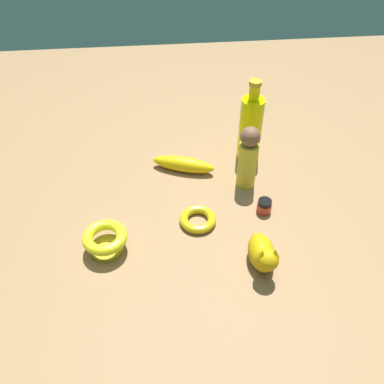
% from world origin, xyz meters
% --- Properties ---
extents(ground, '(2.00, 2.00, 0.00)m').
position_xyz_m(ground, '(0.00, 0.00, 0.00)').
color(ground, '#936D47').
extents(banana, '(0.18, 0.10, 0.04)m').
position_xyz_m(banana, '(-0.01, 0.14, 0.02)').
color(banana, yellow).
rests_on(banana, ground).
extents(bangle, '(0.09, 0.09, 0.02)m').
position_xyz_m(bangle, '(0.01, -0.06, 0.01)').
color(bangle, gold).
rests_on(bangle, ground).
extents(cat_figurine, '(0.06, 0.14, 0.09)m').
position_xyz_m(cat_figurine, '(0.14, -0.21, 0.04)').
color(cat_figurine, '#CD9D0A').
rests_on(cat_figurine, ground).
extents(bowl, '(0.10, 0.10, 0.05)m').
position_xyz_m(bowl, '(-0.21, -0.13, 0.04)').
color(bowl, gold).
rests_on(bowl, ground).
extents(bottle_tall, '(0.06, 0.06, 0.24)m').
position_xyz_m(bottle_tall, '(0.18, 0.19, 0.10)').
color(bottle_tall, '#E6E205').
rests_on(bottle_tall, ground).
extents(nail_polish_jar, '(0.04, 0.04, 0.04)m').
position_xyz_m(nail_polish_jar, '(0.18, -0.04, 0.02)').
color(nail_polish_jar, '#BC3725').
rests_on(nail_polish_jar, ground).
extents(person_figure_adult, '(0.06, 0.06, 0.18)m').
position_xyz_m(person_figure_adult, '(0.15, 0.07, 0.09)').
color(person_figure_adult, gold).
rests_on(person_figure_adult, ground).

